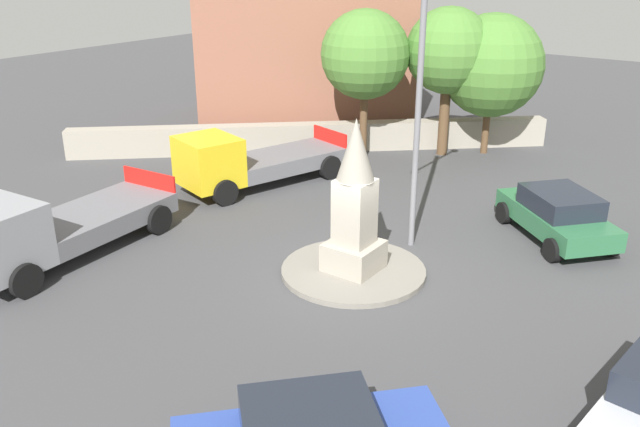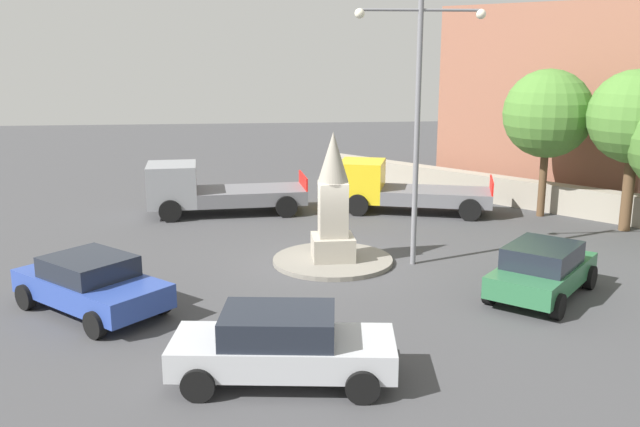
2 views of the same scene
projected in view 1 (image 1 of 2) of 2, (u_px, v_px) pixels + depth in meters
The scene contains 12 objects.
ground_plane at pixel (353, 273), 16.68m from camera, with size 80.00×80.00×0.00m, color #424244.
traffic_island at pixel (353, 271), 16.66m from camera, with size 3.63×3.63×0.14m, color gray.
monument at pixel (355, 204), 15.99m from camera, with size 1.24×1.24×3.84m.
streetlamp at pixel (420, 71), 16.53m from camera, with size 3.71×0.28×7.85m.
car_green_approaching at pixel (557, 214), 18.40m from camera, with size 3.84×4.00×1.42m.
truck_yellow_parked_left at pixel (247, 161), 22.31m from camera, with size 6.21×3.60×1.99m.
truck_grey_parked_right at pixel (45, 229), 16.89m from camera, with size 6.18×2.76×2.01m.
stone_boundary_wall at pixel (312, 137), 26.56m from camera, with size 19.12×0.70×1.12m, color #9E9687.
corner_building at pixel (301, 31), 30.19m from camera, with size 9.17×7.69×8.14m, color #935B47.
tree_near_wall at pixel (492, 66), 25.23m from camera, with size 3.91×3.91×5.41m.
tree_mid_cluster at pixel (365, 55), 24.57m from camera, with size 3.31×3.31×5.60m.
tree_far_corner at pixel (449, 51), 24.85m from camera, with size 3.24×3.24×5.65m.
Camera 1 is at (12.65, 7.96, 7.60)m, focal length 37.27 mm.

